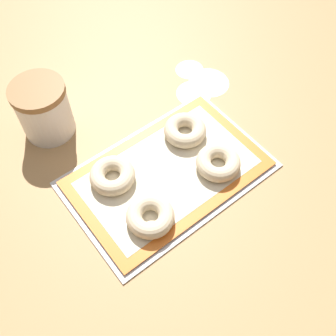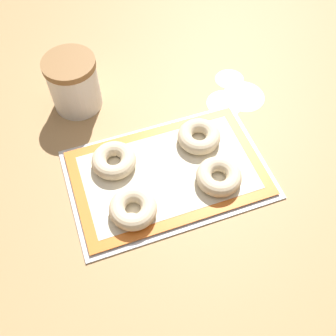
# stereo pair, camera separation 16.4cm
# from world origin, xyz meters

# --- Properties ---
(ground_plane) EXTENTS (2.80, 2.80, 0.00)m
(ground_plane) POSITION_xyz_m (0.00, 0.00, 0.00)
(ground_plane) COLOR #A87F51
(baking_tray) EXTENTS (0.47, 0.30, 0.01)m
(baking_tray) POSITION_xyz_m (0.01, 0.02, 0.00)
(baking_tray) COLOR silver
(baking_tray) RESTS_ON ground_plane
(baking_mat) EXTENTS (0.45, 0.28, 0.00)m
(baking_mat) POSITION_xyz_m (0.01, 0.02, 0.01)
(baking_mat) COLOR orange
(baking_mat) RESTS_ON baking_tray
(bagel_front_left) EXTENTS (0.11, 0.11, 0.04)m
(bagel_front_left) POSITION_xyz_m (-0.09, -0.06, 0.03)
(bagel_front_left) COLOR beige
(bagel_front_left) RESTS_ON baking_mat
(bagel_front_right) EXTENTS (0.11, 0.11, 0.04)m
(bagel_front_right) POSITION_xyz_m (0.12, -0.04, 0.03)
(bagel_front_right) COLOR beige
(bagel_front_right) RESTS_ON baking_mat
(bagel_back_left) EXTENTS (0.11, 0.11, 0.04)m
(bagel_back_left) POSITION_xyz_m (-0.10, 0.08, 0.03)
(bagel_back_left) COLOR beige
(bagel_back_left) RESTS_ON baking_mat
(bagel_back_right) EXTENTS (0.11, 0.11, 0.04)m
(bagel_back_right) POSITION_xyz_m (0.12, 0.08, 0.03)
(bagel_back_right) COLOR beige
(bagel_back_right) RESTS_ON baking_mat
(flour_canister) EXTENTS (0.13, 0.13, 0.15)m
(flour_canister) POSITION_xyz_m (-0.14, 0.32, 0.07)
(flour_canister) COLOR white
(flour_canister) RESTS_ON ground_plane
(flour_patch_near) EXTENTS (0.10, 0.10, 0.00)m
(flour_patch_near) POSITION_xyz_m (0.24, 0.18, 0.00)
(flour_patch_near) COLOR white
(flour_patch_near) RESTS_ON ground_plane
(flour_patch_far) EXTENTS (0.08, 0.08, 0.00)m
(flour_patch_far) POSITION_xyz_m (0.29, 0.26, 0.00)
(flour_patch_far) COLOR white
(flour_patch_far) RESTS_ON ground_plane
(flour_patch_side) EXTENTS (0.11, 0.12, 0.00)m
(flour_patch_side) POSITION_xyz_m (0.30, 0.19, 0.00)
(flour_patch_side) COLOR white
(flour_patch_side) RESTS_ON ground_plane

